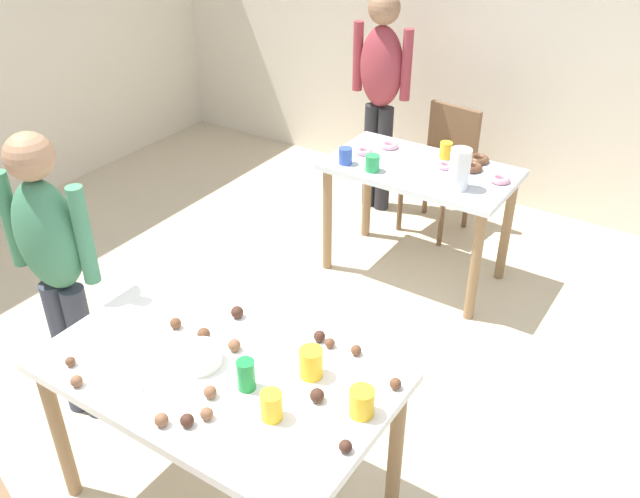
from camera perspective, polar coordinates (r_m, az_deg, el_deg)
ground_plane at (r=3.20m, az=-4.80°, el=-18.58°), size 6.40×6.40×0.00m
wall_back at (r=5.08m, az=17.94°, el=17.11°), size 6.40×0.10×2.60m
dining_table_near at (r=2.66m, az=-8.46°, el=-11.32°), size 1.32×0.80×0.75m
dining_table_far at (r=4.17m, az=8.33°, el=5.34°), size 1.11×0.63×0.75m
chair_far_table at (r=4.83m, az=10.31°, el=7.22°), size 0.45×0.45×0.87m
person_girl_near at (r=3.15m, az=-21.41°, el=-0.95°), size 0.45×0.26×1.46m
person_adult_far at (r=4.87m, az=5.12°, el=13.55°), size 0.45×0.22×1.57m
mixing_bowl at (r=2.60m, az=-10.07°, el=-8.91°), size 0.16×0.16×0.07m
soda_can at (r=2.46m, az=-6.23°, el=-10.46°), size 0.07×0.07×0.12m
fork_near at (r=2.61m, az=-15.94°, el=-10.63°), size 0.17×0.02×0.01m
cup_near_0 at (r=2.50m, az=-0.76°, el=-9.54°), size 0.09×0.09×0.12m
cup_near_1 at (r=2.35m, az=-4.09°, el=-13.00°), size 0.08×0.08×0.11m
cup_near_2 at (r=2.37m, az=3.52°, el=-12.72°), size 0.09×0.09×0.10m
cake_ball_0 at (r=2.81m, az=-6.97°, el=-5.29°), size 0.05×0.05×0.05m
cake_ball_1 at (r=2.72m, az=-9.75°, el=-7.05°), size 0.05×0.05×0.05m
cake_ball_2 at (r=2.67m, az=-0.05°, el=-7.34°), size 0.05×0.05×0.05m
cake_ball_3 at (r=2.49m, az=6.35°, el=-11.18°), size 0.04×0.04×0.04m
cake_ball_4 at (r=2.65m, az=-7.21°, el=-8.02°), size 0.05×0.05×0.05m
cake_ball_5 at (r=2.40m, az=-13.18°, el=-13.80°), size 0.05×0.05×0.05m
cake_ball_6 at (r=2.73m, az=-20.23°, el=-8.86°), size 0.04×0.04×0.04m
cake_ball_7 at (r=2.63m, az=-19.77°, el=-10.40°), size 0.04×0.04×0.04m
cake_ball_8 at (r=2.80m, az=-12.04°, el=-6.12°), size 0.05×0.05×0.05m
cake_ball_9 at (r=2.40m, az=-9.50°, el=-13.49°), size 0.05×0.05×0.05m
cake_ball_10 at (r=2.65m, az=0.84°, el=-7.90°), size 0.04×0.04×0.04m
cake_ball_11 at (r=2.39m, az=-11.11°, el=-13.95°), size 0.05×0.05×0.05m
cake_ball_12 at (r=2.42m, az=-0.25°, el=-12.19°), size 0.05×0.05×0.05m
cake_ball_13 at (r=2.47m, az=-9.22°, el=-11.77°), size 0.05×0.05×0.05m
cake_ball_14 at (r=2.62m, az=3.05°, el=-8.48°), size 0.04×0.04×0.04m
cake_ball_15 at (r=2.27m, az=2.15°, el=-16.23°), size 0.04×0.04×0.04m
pitcher_far at (r=3.85m, az=11.65°, el=6.61°), size 0.12×0.12×0.23m
cup_far_0 at (r=4.09m, az=2.15°, el=7.82°), size 0.08×0.08×0.10m
cup_far_1 at (r=4.01m, az=4.43°, el=7.21°), size 0.08×0.08×0.10m
cup_far_2 at (r=4.23m, az=10.52°, el=8.15°), size 0.07×0.07×0.10m
donut_far_0 at (r=4.12m, az=10.47°, el=6.91°), size 0.10×0.10×0.03m
donut_far_1 at (r=4.01m, az=14.88°, el=5.70°), size 0.12×0.12×0.03m
donut_far_2 at (r=4.25m, az=3.70°, el=8.20°), size 0.11×0.11×0.03m
donut_far_3 at (r=4.12m, az=12.58°, el=6.75°), size 0.13×0.13×0.04m
donut_far_4 at (r=4.23m, az=13.17°, el=7.35°), size 0.13×0.13×0.04m
donut_far_5 at (r=4.35m, az=5.83°, el=8.66°), size 0.11×0.11×0.03m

